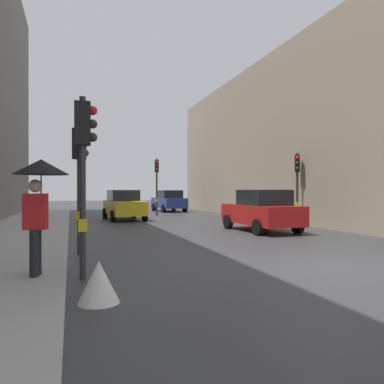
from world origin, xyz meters
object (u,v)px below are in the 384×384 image
Objects in this scene: pedestrian_with_umbrella at (39,184)px; traffic_light_near_right at (80,165)px; traffic_light_far_median at (157,176)px; warning_sign_triangle at (99,282)px; car_red_sedan at (261,211)px; car_yellow_taxi at (124,205)px; traffic_light_mid_street at (297,175)px; traffic_light_near_left at (84,153)px; car_blue_van at (169,201)px.

traffic_light_near_right is at bearing 75.83° from pedestrian_with_umbrella.
warning_sign_triangle is (-5.28, -19.57, -2.40)m from traffic_light_far_median.
traffic_light_near_right is 0.83× the size of car_red_sedan.
traffic_light_mid_street is at bearing -41.03° from car_yellow_taxi.
traffic_light_far_median is 1.85× the size of pedestrian_with_umbrella.
traffic_light_near_left is 0.84× the size of car_red_sedan.
traffic_light_near_right is 3.28m from pedestrian_with_umbrella.
traffic_light_near_right is 12.28m from car_yellow_taxi.
traffic_light_near_left is at bearing -138.42° from car_red_sedan.
car_yellow_taxi reaches higher than warning_sign_triangle.
car_blue_van is 25.28m from warning_sign_triangle.
car_yellow_taxi is 1.02× the size of car_red_sedan.
car_blue_van is 6.66× the size of warning_sign_triangle.
car_yellow_taxi is 16.72m from warning_sign_triangle.
traffic_light_near_right is (-5.45, -14.92, -0.30)m from traffic_light_far_median.
traffic_light_mid_street is at bearing -63.18° from traffic_light_far_median.
pedestrian_with_umbrella is (-0.79, -0.16, -0.61)m from traffic_light_near_left.
car_blue_van is 24.15m from pedestrian_with_umbrella.
traffic_light_near_left is at bearing -100.55° from car_yellow_taxi.
traffic_light_near_left is 13.21m from traffic_light_mid_street.
warning_sign_triangle is at bearing -84.53° from traffic_light_near_left.
traffic_light_near_right is (-0.00, 2.96, -0.02)m from traffic_light_near_left.
traffic_light_far_median reaches higher than pedestrian_with_umbrella.
car_yellow_taxi is at bearing 81.05° from warning_sign_triangle.
car_yellow_taxi is 9.46m from car_red_sedan.
traffic_light_near_right is 11.59m from traffic_light_mid_street.
warning_sign_triangle is (-7.35, -24.18, -0.55)m from car_blue_van.
pedestrian_with_umbrella is (-11.11, -8.42, -0.63)m from traffic_light_mid_street.
car_blue_van is (-2.80, 14.24, -1.60)m from traffic_light_mid_street.
warning_sign_triangle is at bearing -57.90° from pedestrian_with_umbrella.
car_blue_van reaches higher than warning_sign_triangle.
traffic_light_mid_street is at bearing 44.39° from warning_sign_triangle.
pedestrian_with_umbrella is at bearing -103.34° from car_yellow_taxi.
traffic_light_near_right reaches higher than car_blue_van.
traffic_light_near_right is at bearing 92.03° from warning_sign_triangle.
car_yellow_taxi is at bearing -131.29° from traffic_light_far_median.
traffic_light_near_right is 0.81× the size of car_yellow_taxi.
traffic_light_far_median is (5.45, 17.88, 0.28)m from traffic_light_near_left.
traffic_light_mid_street reaches higher than car_yellow_taxi.
traffic_light_mid_street reaches higher than traffic_light_near_right.
traffic_light_mid_street is 5.51× the size of warning_sign_triangle.
car_red_sedan is 10.73m from pedestrian_with_umbrella.
pedestrian_with_umbrella is at bearing -142.84° from traffic_light_mid_street.
warning_sign_triangle is at bearing -106.92° from car_blue_van.
car_red_sedan is 6.54× the size of warning_sign_triangle.
traffic_light_near_left is at bearing 95.47° from warning_sign_triangle.
car_blue_van is at bearing 65.83° from traffic_light_far_median.
pedestrian_with_umbrella is at bearing -104.17° from traffic_light_near_right.
car_yellow_taxi is at bearing 76.88° from traffic_light_near_right.
traffic_light_mid_street is 14.37m from warning_sign_triangle.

